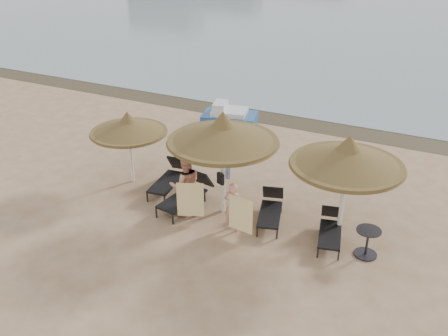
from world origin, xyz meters
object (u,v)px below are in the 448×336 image
Objects in this scene: palapa_right at (348,157)px; person_left at (185,180)px; lounger_far_right at (331,228)px; person_right at (233,203)px; lounger_near_right at (271,208)px; lounger_near_left at (188,193)px; lounger_far_left at (170,177)px; side_table at (367,243)px; palapa_center at (223,133)px; pedal_boat at (229,118)px; palapa_left at (128,126)px.

palapa_right reaches higher than person_left.
person_left is (-4.17, -0.61, 0.77)m from lounger_far_right.
lounger_near_right is at bearing -124.96° from person_right.
lounger_near_left is 2.59m from lounger_near_right.
lounger_far_left is 1.25m from lounger_near_left.
lounger_far_right is at bearing 163.24° from side_table.
palapa_center is at bearing 166.98° from lounger_far_right.
lounger_far_left is 1.18× the size of person_right.
pedal_boat reaches higher than lounger_far_left.
palapa_left is 5.24m from lounger_near_right.
lounger_near_left reaches higher than lounger_near_right.
palapa_right is at bearing -12.94° from lounger_near_right.
lounger_near_right is 2.47× the size of side_table.
palapa_center is 7.15m from pedal_boat.
palapa_right is 3.32m from person_right.
person_right is (2.86, -1.31, 0.47)m from lounger_far_left.
side_table is at bearing 142.85° from person_left.
pedal_boat is (-6.08, 6.23, 0.04)m from lounger_far_right.
side_table is at bearing -4.37° from palapa_center.
lounger_far_left is at bearing 161.50° from lounger_far_right.
side_table is 0.45× the size of person_right.
pedal_boat is at bearing 114.31° from palapa_center.
lounger_far_left reaches higher than side_table.
lounger_far_right is 8.70m from pedal_boat.
palapa_right is at bearing -8.73° from lounger_far_left.
palapa_center reaches higher than lounger_near_left.
person_left is (2.64, -0.99, -0.85)m from palapa_left.
lounger_far_right is at bearing -3.20° from palapa_left.
palapa_left is at bearing -110.64° from pedal_boat.
pedal_boat is (-3.50, 6.99, -0.48)m from person_right.
palapa_left reaches higher than lounger_far_left.
pedal_boat is at bearing -114.81° from person_left.
lounger_far_left is at bearing 6.87° from palapa_left.
palapa_left is at bearing -12.77° from person_right.
person_right is 7.83m from pedal_boat.
lounger_near_left is at bearing -39.50° from lounger_far_left.
person_left reaches higher than lounger_near_right.
palapa_left is 1.22× the size of lounger_far_left.
person_right is (-0.75, -0.99, 0.49)m from lounger_near_right.
person_left is (-0.90, -0.62, -1.40)m from palapa_center.
palapa_left is 0.78× the size of palapa_center.
palapa_left is at bearing 162.33° from lounger_near_right.
pedal_boat reaches higher than side_table.
lounger_near_right is 1.34m from person_right.
person_left is 7.14m from pedal_boat.
side_table is 5.28m from person_left.
palapa_right is at bearing 5.19° from palapa_center.
lounger_near_right is (1.44, 0.21, -2.15)m from palapa_center.
lounger_near_right reaches higher than lounger_far_right.
lounger_near_right is at bearing 169.37° from side_table.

